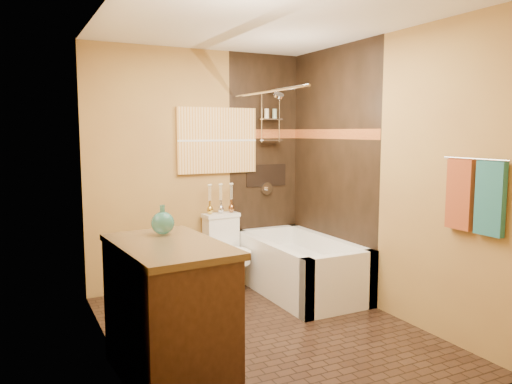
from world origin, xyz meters
TOP-DOWN VIEW (x-y plane):
  - floor at (0.00, 0.00)m, footprint 3.00×3.00m
  - wall_left at (-1.20, 0.00)m, footprint 0.02×3.00m
  - wall_right at (1.20, 0.00)m, footprint 0.02×3.00m
  - wall_back at (0.00, 1.50)m, footprint 2.40×0.02m
  - wall_front at (0.00, -1.50)m, footprint 2.40×0.02m
  - ceiling at (0.00, 0.00)m, footprint 3.00×3.00m
  - alcove_tile_back at (0.78, 1.49)m, footprint 0.85×0.01m
  - alcove_tile_right at (1.19, 0.75)m, footprint 0.01×1.50m
  - mosaic_band_back at (0.78, 1.48)m, footprint 0.85×0.01m
  - mosaic_band_right at (1.18, 0.75)m, footprint 0.01×1.50m
  - alcove_niche at (0.80, 1.48)m, footprint 0.50×0.01m
  - shower_fixtures at (0.80, 1.38)m, footprint 0.24×0.33m
  - curtain_rod at (0.40, 0.75)m, footprint 0.03×1.55m
  - towel_bar at (1.15, -1.05)m, footprint 0.02×0.55m
  - towel_teal at (1.16, -1.18)m, footprint 0.05×0.22m
  - towel_rust at (1.16, -0.92)m, footprint 0.05×0.22m
  - sunset_painting at (0.20, 1.48)m, footprint 0.90×0.04m
  - vanity_mirror at (-1.19, -0.41)m, footprint 0.01×1.00m
  - bathtub at (0.80, 0.75)m, footprint 0.80×1.50m
  - toilet at (0.20, 1.22)m, footprint 0.41×0.59m
  - vanity at (-0.92, -0.41)m, footprint 0.72×1.09m
  - teal_bottle at (-0.87, -0.13)m, footprint 0.22×0.22m
  - bud_vases at (0.20, 1.39)m, footprint 0.32×0.07m

SIDE VIEW (x-z plane):
  - floor at x=0.00m, z-range 0.00..0.00m
  - bathtub at x=0.80m, z-range -0.05..0.50m
  - toilet at x=0.20m, z-range 0.00..0.77m
  - vanity at x=-0.92m, z-range 0.00..0.92m
  - bud_vases at x=0.20m, z-range 0.78..1.10m
  - teal_bottle at x=-0.87m, z-range 0.90..1.16m
  - alcove_niche at x=0.80m, z-range 1.02..1.27m
  - towel_teal at x=1.16m, z-range 0.92..1.44m
  - towel_rust at x=1.16m, z-range 0.92..1.44m
  - wall_left at x=-1.20m, z-range 0.00..2.50m
  - wall_right at x=1.20m, z-range 0.00..2.50m
  - wall_back at x=0.00m, z-range 0.00..2.50m
  - wall_front at x=0.00m, z-range 0.00..2.50m
  - alcove_tile_back at x=0.78m, z-range 0.00..2.50m
  - alcove_tile_right at x=1.19m, z-range 0.00..2.50m
  - towel_bar at x=1.15m, z-range 1.44..1.46m
  - vanity_mirror at x=-1.19m, z-range 1.05..1.95m
  - sunset_painting at x=0.20m, z-range 1.20..1.90m
  - mosaic_band_back at x=0.78m, z-range 1.57..1.67m
  - mosaic_band_right at x=1.18m, z-range 1.57..1.67m
  - shower_fixtures at x=0.80m, z-range 1.08..2.25m
  - curtain_rod at x=0.40m, z-range 2.01..2.03m
  - ceiling at x=0.00m, z-range 2.50..2.50m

